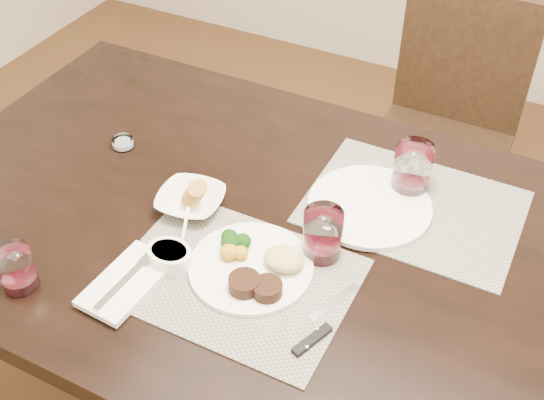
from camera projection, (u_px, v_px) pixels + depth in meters
The scene contains 14 objects.
dining_table at pixel (338, 279), 1.46m from camera, with size 2.00×1.00×0.75m.
chair_far at pixel (447, 120), 2.20m from camera, with size 0.42×0.42×0.90m.
placemat_near at pixel (235, 278), 1.35m from camera, with size 0.46×0.34×0.00m, color gray.
placemat_far at pixel (413, 207), 1.51m from camera, with size 0.46×0.34×0.00m, color gray.
dinner_plate at pixel (255, 267), 1.35m from camera, with size 0.25×0.25×0.04m.
napkin_fork at pixel (127, 282), 1.33m from camera, with size 0.12×0.20×0.02m.
steak_knife at pixel (318, 330), 1.25m from camera, with size 0.06×0.21×0.01m.
cracker_bowl at pixel (191, 200), 1.49m from camera, with size 0.16×0.16×0.06m.
sauce_ramekin at pixel (170, 255), 1.37m from camera, with size 0.10×0.14×0.08m.
wine_glass_near at pixel (323, 236), 1.37m from camera, with size 0.08×0.08×0.11m.
far_plate at pixel (370, 206), 1.50m from camera, with size 0.27×0.27×0.01m, color white.
wine_glass_far at pixel (412, 171), 1.52m from camera, with size 0.09×0.09×0.12m.
wine_glass_side at pixel (17, 270), 1.31m from camera, with size 0.07×0.07×0.10m.
salt_cellar at pixel (123, 143), 1.67m from camera, with size 0.05×0.05×0.02m.
Camera 1 is at (0.32, -0.94, 1.76)m, focal length 45.00 mm.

